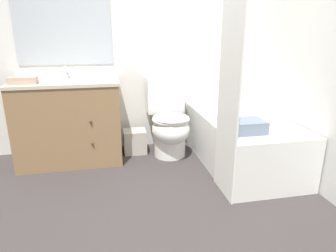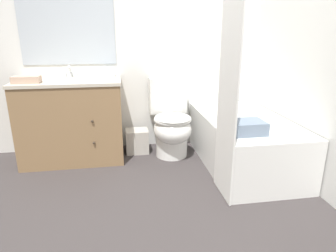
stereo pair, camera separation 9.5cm
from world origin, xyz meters
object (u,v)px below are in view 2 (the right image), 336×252
Objects in this scene: hand_towel_folded at (26,80)px; bath_towel_folded at (247,127)px; sink_faucet at (71,73)px; bathtub at (243,141)px; tissue_box at (109,73)px; wastebasket at (137,141)px; vanity_cabinet at (72,120)px; toilet at (171,123)px.

bath_towel_folded is (1.86, -0.71, -0.33)m from hand_towel_folded.
sink_faucet is 0.48m from hand_towel_folded.
bathtub is 4.85× the size of bath_towel_folded.
hand_towel_folded is (-0.73, -0.31, -0.01)m from tissue_box.
tissue_box is at bearing -3.79° from sink_faucet.
sink_faucet is at bearing 168.86° from wastebasket.
sink_faucet is 1.00m from wastebasket.
vanity_cabinet reaches higher than wastebasket.
tissue_box is (0.39, 0.17, 0.45)m from vanity_cabinet.
tissue_box is (0.39, -0.03, 0.00)m from sink_faucet.
tissue_box reaches higher than bathtub.
bathtub is at bearing -20.27° from sink_faucet.
bathtub is at bearing 67.82° from bath_towel_folded.
toilet is at bearing -19.43° from tissue_box.
sink_faucet is 0.10× the size of bathtub.
hand_towel_folded reaches higher than toilet.
toilet is (1.02, -0.05, -0.08)m from vanity_cabinet.
bathtub is 10.60× the size of tissue_box.
sink_faucet is at bearing 176.21° from tissue_box.
hand_towel_folded is at bearing -158.29° from vanity_cabinet.
wastebasket is at bearing 11.40° from hand_towel_folded.
bathtub is 5.48× the size of wastebasket.
vanity_cabinet reaches higher than bathtub.
sink_faucet reaches higher than wastebasket.
hand_towel_folded reaches higher than vanity_cabinet.
wastebasket is at bearing 5.60° from vanity_cabinet.
vanity_cabinet is at bearing 21.71° from hand_towel_folded.
bath_towel_folded reaches higher than wastebasket.
vanity_cabinet is 3.96× the size of wastebasket.
bath_towel_folded is at bearing -47.02° from wastebasket.
vanity_cabinet is 1.74m from bath_towel_folded.
sink_faucet is 0.49× the size of bath_towel_folded.
tissue_box is (-0.27, 0.10, 0.75)m from wastebasket.
wastebasket is (-1.02, 0.49, -0.12)m from bathtub.
vanity_cabinet is at bearing 165.74° from bathtub.
sink_faucet is 1.86m from bath_towel_folded.
hand_towel_folded is (-0.35, -0.33, -0.00)m from sink_faucet.
vanity_cabinet is 0.58m from hand_towel_folded.
bathtub is 0.54m from bath_towel_folded.
wastebasket is 1.32m from bath_towel_folded.
bathtub is 2.14m from hand_towel_folded.
sink_faucet is 0.58× the size of hand_towel_folded.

